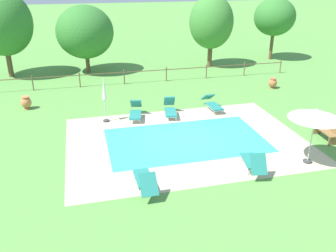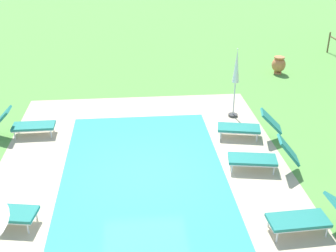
# 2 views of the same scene
# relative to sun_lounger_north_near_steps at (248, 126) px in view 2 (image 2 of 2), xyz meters

# --- Properties ---
(ground_plane) EXTENTS (160.00, 160.00, 0.00)m
(ground_plane) POSITION_rel_sun_lounger_north_near_steps_xyz_m (1.85, -3.32, -0.38)
(ground_plane) COLOR #599342
(pool_deck_paving) EXTENTS (11.01, 8.00, 0.01)m
(pool_deck_paving) POSITION_rel_sun_lounger_north_near_steps_xyz_m (1.85, -3.32, -0.38)
(pool_deck_paving) COLOR #BCAD8E
(pool_deck_paving) RESTS_ON ground
(swimming_pool_water) EXTENTS (7.36, 4.35, 0.01)m
(swimming_pool_water) POSITION_rel_sun_lounger_north_near_steps_xyz_m (1.85, -3.32, -0.38)
(swimming_pool_water) COLOR #38C6D1
(swimming_pool_water) RESTS_ON ground
(pool_coping_rim) EXTENTS (7.84, 4.83, 0.01)m
(pool_coping_rim) POSITION_rel_sun_lounger_north_near_steps_xyz_m (1.85, -3.32, -0.37)
(pool_coping_rim) COLOR beige
(pool_coping_rim) RESTS_ON ground
(sun_lounger_north_near_steps) EXTENTS (0.98, 2.01, 0.92)m
(sun_lounger_north_near_steps) POSITION_rel_sun_lounger_north_near_steps_xyz_m (0.00, 0.00, 0.00)
(sun_lounger_north_near_steps) COLOR #237A70
(sun_lounger_north_near_steps) RESTS_ON ground
(sun_lounger_north_far) EXTENTS (0.69, 2.04, 0.81)m
(sun_lounger_north_far) POSITION_rel_sun_lounger_north_near_steps_xyz_m (4.49, 0.21, -0.02)
(sun_lounger_north_far) COLOR #237A70
(sun_lounger_north_far) RESTS_ON ground
(sun_lounger_north_end) EXTENTS (0.63, 1.92, 0.94)m
(sun_lounger_north_end) POSITION_rel_sun_lounger_north_near_steps_xyz_m (-0.79, -6.93, 0.00)
(sun_lounger_north_end) COLOR #237A70
(sun_lounger_north_end) RESTS_ON ground
(sun_lounger_south_near_corner) EXTENTS (0.91, 1.94, 0.98)m
(sun_lounger_south_near_corner) POSITION_rel_sun_lounger_north_near_steps_xyz_m (1.90, -0.10, 0.01)
(sun_lounger_south_near_corner) COLOR #237A70
(sun_lounger_south_near_corner) RESTS_ON ground
(patio_umbrella_closed_row_west) EXTENTS (0.32, 0.32, 2.41)m
(patio_umbrella_closed_row_west) POSITION_rel_sun_lounger_north_near_steps_xyz_m (-1.61, -0.08, 1.18)
(patio_umbrella_closed_row_west) COLOR #383838
(patio_umbrella_closed_row_west) RESTS_ON ground
(terracotta_urn_near_fence) EXTENTS (0.60, 0.60, 0.76)m
(terracotta_urn_near_fence) POSITION_rel_sun_lounger_north_near_steps_xyz_m (-5.90, 2.93, 0.02)
(terracotta_urn_near_fence) COLOR #C67547
(terracotta_urn_near_fence) RESTS_ON ground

